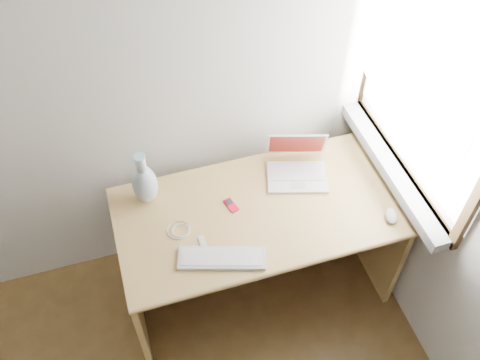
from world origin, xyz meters
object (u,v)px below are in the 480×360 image
object	(u,v)px
desk	(253,222)
vase	(145,183)
laptop	(295,166)
external_keyboard	(222,258)

from	to	relation	value
desk	vase	xyz separation A→B (m)	(-0.48, 0.13, 0.32)
desk	vase	bearing A→B (deg)	164.92
desk	laptop	size ratio (longest dim) A/B	4.01
laptop	vase	size ratio (longest dim) A/B	1.11
desk	external_keyboard	size ratio (longest dim) A/B	3.39
desk	laptop	bearing A→B (deg)	20.08
desk	laptop	world-z (taller)	laptop
external_keyboard	vase	bearing A→B (deg)	137.46
laptop	external_keyboard	world-z (taller)	laptop
laptop	external_keyboard	distance (m)	0.61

